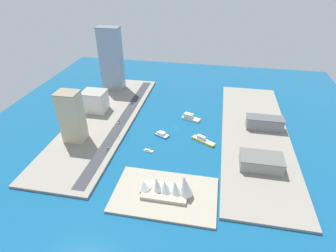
% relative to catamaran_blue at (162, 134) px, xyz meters
% --- Properties ---
extents(ground_plane, '(440.00, 440.00, 0.00)m').
position_rel_catamaran_blue_xyz_m(ground_plane, '(-12.26, -19.49, -1.64)').
color(ground_plane, '#145684').
extents(quay_west, '(70.00, 240.00, 2.42)m').
position_rel_catamaran_blue_xyz_m(quay_west, '(-98.62, -19.49, -0.44)').
color(quay_west, gray).
rests_on(quay_west, ground_plane).
extents(quay_east, '(70.00, 240.00, 2.42)m').
position_rel_catamaran_blue_xyz_m(quay_east, '(74.09, -19.49, -0.44)').
color(quay_east, gray).
rests_on(quay_east, ground_plane).
extents(peninsula_point, '(83.14, 52.08, 2.00)m').
position_rel_catamaran_blue_xyz_m(peninsula_point, '(-20.05, 84.23, -0.64)').
color(peninsula_point, '#A89E89').
rests_on(peninsula_point, ground_plane).
extents(road_strip, '(11.60, 228.00, 0.15)m').
position_rel_catamaran_blue_xyz_m(road_strip, '(50.58, -19.49, 0.85)').
color(road_strip, '#38383D').
rests_on(road_strip, quay_east).
extents(catamaran_blue, '(16.45, 13.15, 4.32)m').
position_rel_catamaran_blue_xyz_m(catamaran_blue, '(0.00, 0.00, 0.00)').
color(catamaran_blue, blue).
rests_on(catamaran_blue, ground_plane).
extents(sailboat_small_white, '(10.24, 4.18, 11.84)m').
position_rel_catamaran_blue_xyz_m(sailboat_small_white, '(7.60, 29.90, -0.72)').
color(sailboat_small_white, white).
rests_on(sailboat_small_white, ground_plane).
extents(ferry_white_commuter, '(23.91, 14.80, 7.16)m').
position_rel_catamaran_blue_xyz_m(ferry_white_commuter, '(-25.85, -40.11, 0.98)').
color(ferry_white_commuter, silver).
rests_on(ferry_white_commuter, ground_plane).
extents(ferry_yellow_fast, '(26.09, 18.18, 6.27)m').
position_rel_catamaran_blue_xyz_m(ferry_yellow_fast, '(-44.54, 3.39, 0.37)').
color(ferry_yellow_fast, yellow).
rests_on(ferry_yellow_fast, ground_plane).
extents(hotel_broad_white, '(27.77, 23.44, 25.18)m').
position_rel_catamaran_blue_xyz_m(hotel_broad_white, '(90.84, -37.27, 13.39)').
color(hotel_broad_white, silver).
rests_on(hotel_broad_white, quay_east).
extents(warehouse_low_gray, '(40.02, 15.12, 13.83)m').
position_rel_catamaran_blue_xyz_m(warehouse_low_gray, '(-108.42, -31.63, 7.72)').
color(warehouse_low_gray, gray).
rests_on(warehouse_low_gray, quay_west).
extents(office_block_beige, '(21.47, 17.68, 53.44)m').
position_rel_catamaran_blue_xyz_m(office_block_beige, '(85.57, 26.31, 27.52)').
color(office_block_beige, '#C6B793').
rests_on(office_block_beige, quay_east).
extents(tower_tall_glass, '(30.64, 16.76, 85.23)m').
position_rel_catamaran_blue_xyz_m(tower_tall_glass, '(92.76, -106.52, 43.42)').
color(tower_tall_glass, '#8C9EB2').
rests_on(tower_tall_glass, quay_east).
extents(carpark_squat_concrete, '(38.01, 21.93, 12.06)m').
position_rel_catamaran_blue_xyz_m(carpark_squat_concrete, '(-98.01, 37.07, 6.84)').
color(carpark_squat_concrete, gray).
rests_on(carpark_squat_concrete, quay_west).
extents(van_white, '(2.03, 4.22, 1.67)m').
position_rel_catamaran_blue_xyz_m(van_white, '(53.41, -13.00, 1.73)').
color(van_white, black).
rests_on(van_white, road_strip).
extents(taxi_yellow_cab, '(1.94, 4.41, 1.60)m').
position_rel_catamaran_blue_xyz_m(taxi_yellow_cab, '(47.25, 37.67, 1.70)').
color(taxi_yellow_cab, black).
rests_on(taxi_yellow_cab, road_strip).
extents(hatchback_blue, '(1.95, 4.42, 1.54)m').
position_rel_catamaran_blue_xyz_m(hatchback_blue, '(52.45, -61.95, 1.67)').
color(hatchback_blue, black).
rests_on(hatchback_blue, road_strip).
extents(traffic_light_waterfront, '(0.36, 0.36, 6.50)m').
position_rel_catamaran_blue_xyz_m(traffic_light_waterfront, '(43.83, 14.52, 5.11)').
color(traffic_light_waterfront, black).
rests_on(traffic_light_waterfront, quay_east).
extents(opera_landmark, '(45.07, 20.08, 21.89)m').
position_rel_catamaran_blue_xyz_m(opera_landmark, '(-22.92, 84.23, 7.65)').
color(opera_landmark, '#BCAD93').
rests_on(opera_landmark, peninsula_point).
extents(park_tree_cluster, '(10.24, 20.93, 8.82)m').
position_rel_catamaran_blue_xyz_m(park_tree_cluster, '(-108.82, -40.72, 6.53)').
color(park_tree_cluster, brown).
rests_on(park_tree_cluster, quay_west).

